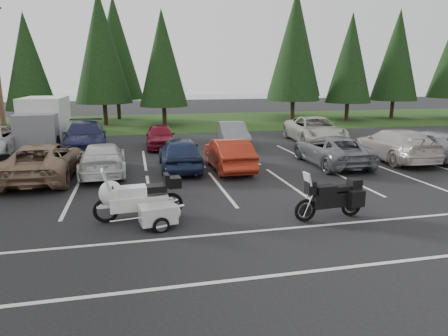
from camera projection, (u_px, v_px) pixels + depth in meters
ground at (213, 196)px, 14.20m from camera, size 120.00×120.00×0.00m
grass_strip at (163, 122)px, 37.00m from camera, size 80.00×16.00×0.01m
lake_water at (173, 102)px, 67.33m from camera, size 70.00×50.00×0.02m
box_truck at (43, 122)px, 24.03m from camera, size 2.40×5.60×2.90m
stall_markings at (204, 182)px, 16.10m from camera, size 32.00×16.00×0.01m
conifer_3 at (27, 62)px, 31.09m from camera, size 3.87×3.87×9.02m
conifer_4 at (101, 47)px, 33.41m from camera, size 4.80×4.80×11.17m
conifer_5 at (163, 58)px, 33.46m from camera, size 4.14×4.14×9.63m
conifer_6 at (295, 48)px, 36.28m from camera, size 4.93×4.93×11.48m
conifer_7 at (350, 58)px, 37.38m from camera, size 4.27×4.27×9.94m
conifer_8 at (397, 55)px, 39.25m from camera, size 4.53×4.53×10.56m
conifer_back_b at (115, 48)px, 37.95m from camera, size 4.97×4.97×11.58m
conifer_back_c at (295, 43)px, 41.00m from camera, size 5.50×5.50×12.81m
car_near_2 at (43, 161)px, 16.41m from camera, size 2.68×5.55×1.52m
car_near_3 at (103, 159)px, 17.25m from camera, size 2.08×4.76×1.36m
car_near_4 at (180, 153)px, 18.12m from camera, size 1.91×4.52×1.52m
car_near_5 at (229, 154)px, 18.06m from camera, size 1.55×4.36×1.43m
car_near_6 at (331, 150)px, 19.14m from camera, size 2.40×5.10×1.41m
car_near_7 at (394, 145)px, 20.16m from camera, size 2.41×5.53×1.58m
car_near_8 at (429, 144)px, 20.38m from camera, size 1.91×4.58×1.55m
car_far_1 at (85, 136)px, 22.72m from camera, size 2.63×5.76×1.63m
car_far_2 at (160, 136)px, 23.68m from camera, size 1.75×4.15×1.40m
car_far_3 at (232, 134)px, 24.10m from camera, size 1.91×4.55×1.46m
car_far_4 at (315, 130)px, 25.46m from camera, size 3.22×6.12×1.64m
touring_motorcycle at (139, 193)px, 11.72m from camera, size 2.97×1.12×1.61m
cargo_trailer at (158, 216)px, 11.16m from camera, size 1.56×1.03×0.67m
adventure_motorcycle at (330, 195)px, 11.77m from camera, size 2.54×1.07×1.51m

